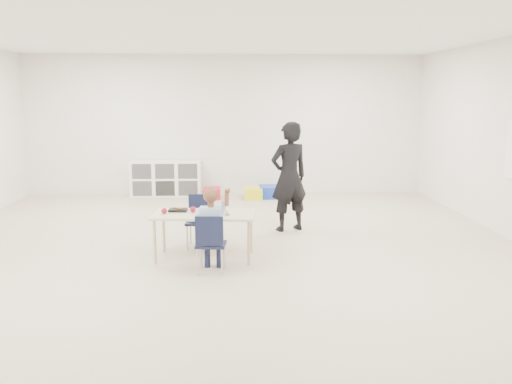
{
  "coord_description": "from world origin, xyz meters",
  "views": [
    {
      "loc": [
        0.09,
        -6.52,
        1.98
      ],
      "look_at": [
        0.4,
        -0.16,
        0.85
      ],
      "focal_mm": 38.0,
      "sensor_mm": 36.0,
      "label": 1
    }
  ],
  "objects_px": {
    "chair_near": "(211,243)",
    "cubby_shelf": "(166,178)",
    "table": "(205,236)",
    "child": "(211,226)",
    "adult": "(289,177)"
  },
  "relations": [
    {
      "from": "chair_near",
      "to": "cubby_shelf",
      "type": "height_order",
      "value": "cubby_shelf"
    },
    {
      "from": "table",
      "to": "chair_near",
      "type": "distance_m",
      "value": 0.55
    },
    {
      "from": "child",
      "to": "cubby_shelf",
      "type": "bearing_deg",
      "value": 107.72
    },
    {
      "from": "cubby_shelf",
      "to": "adult",
      "type": "bearing_deg",
      "value": -53.81
    },
    {
      "from": "chair_near",
      "to": "adult",
      "type": "relative_size",
      "value": 0.42
    },
    {
      "from": "child",
      "to": "cubby_shelf",
      "type": "height_order",
      "value": "child"
    },
    {
      "from": "child",
      "to": "adult",
      "type": "bearing_deg",
      "value": 65.8
    },
    {
      "from": "chair_near",
      "to": "cubby_shelf",
      "type": "relative_size",
      "value": 0.49
    },
    {
      "from": "table",
      "to": "adult",
      "type": "distance_m",
      "value": 1.89
    },
    {
      "from": "chair_near",
      "to": "cubby_shelf",
      "type": "bearing_deg",
      "value": 107.72
    },
    {
      "from": "adult",
      "to": "child",
      "type": "bearing_deg",
      "value": 37.29
    },
    {
      "from": "table",
      "to": "child",
      "type": "bearing_deg",
      "value": -74.22
    },
    {
      "from": "chair_near",
      "to": "adult",
      "type": "height_order",
      "value": "adult"
    },
    {
      "from": "chair_near",
      "to": "child",
      "type": "bearing_deg",
      "value": 0.0
    },
    {
      "from": "chair_near",
      "to": "adult",
      "type": "bearing_deg",
      "value": 65.8
    }
  ]
}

